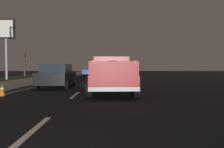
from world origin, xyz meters
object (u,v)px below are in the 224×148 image
object	(u,v)px
sedan_black	(58,76)
pickup_truck	(112,74)
sedan_blue	(89,71)
gas_price_sign	(6,34)
bare_tree_far	(24,62)
traffic_cone_near	(2,90)

from	to	relation	value
sedan_black	pickup_truck	bearing A→B (deg)	-132.04
sedan_blue	gas_price_sign	xyz separation A→B (m)	(-12.75, 8.11, 4.29)
bare_tree_far	traffic_cone_near	size ratio (longest dim) A/B	7.49
pickup_truck	bare_tree_far	xyz separation A→B (m)	(22.33, 13.01, 1.29)
pickup_truck	sedan_blue	bearing A→B (deg)	7.37
pickup_truck	sedan_black	size ratio (longest dim) A/B	1.24
pickup_truck	gas_price_sign	size ratio (longest dim) A/B	0.81
sedan_blue	sedan_black	size ratio (longest dim) A/B	1.01
gas_price_sign	sedan_black	bearing A→B (deg)	-141.32
gas_price_sign	traffic_cone_near	bearing A→B (deg)	-155.62
traffic_cone_near	sedan_blue	bearing A→B (deg)	-3.37
pickup_truck	gas_price_sign	bearing A→B (deg)	41.18
pickup_truck	sedan_black	world-z (taller)	pickup_truck
sedan_blue	sedan_black	xyz separation A→B (m)	(-22.70, 0.15, 0.00)
gas_price_sign	bare_tree_far	xyz separation A→B (m)	(9.24, 1.56, -2.80)
pickup_truck	bare_tree_far	distance (m)	25.88
pickup_truck	sedan_blue	xyz separation A→B (m)	(25.84, 3.34, -0.20)
gas_price_sign	traffic_cone_near	distance (m)	16.48
gas_price_sign	traffic_cone_near	world-z (taller)	gas_price_sign
bare_tree_far	sedan_black	bearing A→B (deg)	-153.62
sedan_blue	gas_price_sign	size ratio (longest dim) A/B	0.66
sedan_black	gas_price_sign	xyz separation A→B (m)	(9.94, 7.96, 4.29)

